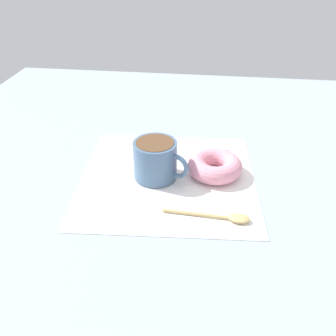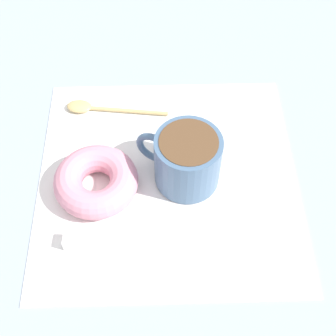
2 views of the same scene
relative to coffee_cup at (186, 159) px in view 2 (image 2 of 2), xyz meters
The scene contains 6 objects.
ground_plane 6.70cm from the coffee_cup, 124.57° to the left, with size 120.00×120.00×2.00cm, color #99A8B7.
napkin 4.63cm from the coffee_cup, 93.74° to the left, with size 33.56×33.56×0.30cm, color white.
coffee_cup is the anchor object (origin of this frame).
donut 11.66cm from the coffee_cup, 102.66° to the left, with size 10.63×10.63×3.58cm, color pink.
spoon 17.69cm from the coffee_cup, 50.24° to the left, with size 2.60×14.73×0.90cm.
sugar_cube 16.99cm from the coffee_cup, 127.80° to the left, with size 1.72×1.72×1.72cm, color white.
Camera 2 is at (-31.60, -2.68, 51.03)cm, focal length 50.00 mm.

